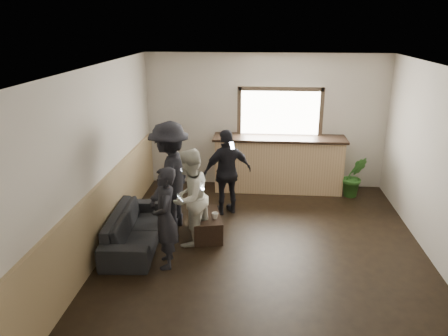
# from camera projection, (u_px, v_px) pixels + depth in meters

# --- Properties ---
(ground) EXTENTS (5.00, 6.00, 0.01)m
(ground) POSITION_uv_depth(u_px,v_px,m) (263.00, 252.00, 6.77)
(ground) COLOR black
(room_shell) EXTENTS (5.01, 6.01, 2.80)m
(room_shell) POSITION_uv_depth(u_px,v_px,m) (215.00, 161.00, 6.36)
(room_shell) COLOR silver
(room_shell) RESTS_ON ground
(bar_counter) EXTENTS (2.70, 0.68, 2.13)m
(bar_counter) POSITION_uv_depth(u_px,v_px,m) (278.00, 160.00, 9.09)
(bar_counter) COLOR tan
(bar_counter) RESTS_ON ground
(sofa) EXTENTS (0.84, 1.92, 0.55)m
(sofa) POSITION_uv_depth(u_px,v_px,m) (136.00, 228.00, 6.94)
(sofa) COLOR black
(sofa) RESTS_ON ground
(coffee_table) EXTENTS (0.64, 0.91, 0.37)m
(coffee_table) POSITION_uv_depth(u_px,v_px,m) (206.00, 225.00, 7.24)
(coffee_table) COLOR black
(coffee_table) RESTS_ON ground
(cup_a) EXTENTS (0.11, 0.11, 0.09)m
(cup_a) POSITION_uv_depth(u_px,v_px,m) (197.00, 209.00, 7.31)
(cup_a) COLOR silver
(cup_a) RESTS_ON coffee_table
(cup_b) EXTENTS (0.13, 0.13, 0.10)m
(cup_b) POSITION_uv_depth(u_px,v_px,m) (215.00, 216.00, 7.04)
(cup_b) COLOR silver
(cup_b) RESTS_ON coffee_table
(potted_plant) EXTENTS (0.50, 0.42, 0.86)m
(potted_plant) POSITION_uv_depth(u_px,v_px,m) (354.00, 177.00, 8.78)
(potted_plant) COLOR #2D6623
(potted_plant) RESTS_ON ground
(person_a) EXTENTS (0.49, 0.60, 1.50)m
(person_a) POSITION_uv_depth(u_px,v_px,m) (165.00, 218.00, 6.18)
(person_a) COLOR black
(person_a) RESTS_ON ground
(person_b) EXTENTS (0.84, 0.93, 1.56)m
(person_b) POSITION_uv_depth(u_px,v_px,m) (189.00, 198.00, 6.81)
(person_b) COLOR beige
(person_b) RESTS_ON ground
(person_c) EXTENTS (0.97, 1.34, 1.86)m
(person_c) POSITION_uv_depth(u_px,v_px,m) (170.00, 177.00, 7.29)
(person_c) COLOR black
(person_c) RESTS_ON ground
(person_d) EXTENTS (1.01, 0.76, 1.59)m
(person_d) POSITION_uv_depth(u_px,v_px,m) (227.00, 172.00, 7.91)
(person_d) COLOR black
(person_d) RESTS_ON ground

